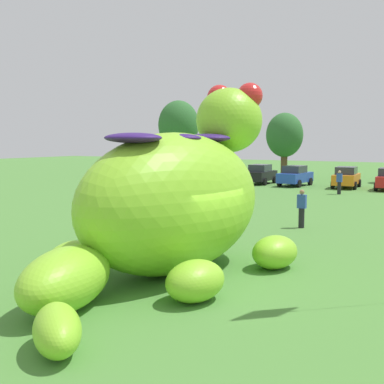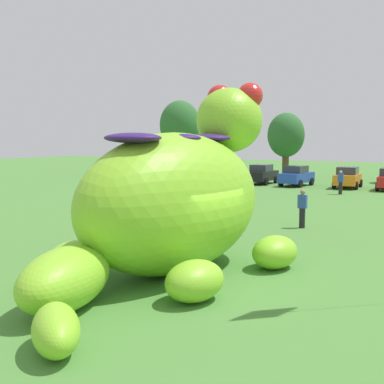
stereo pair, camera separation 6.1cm
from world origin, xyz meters
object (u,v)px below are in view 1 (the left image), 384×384
car_black (261,174)px  giant_inflatable_creature (175,201)px  car_blue (295,176)px  spectator_by_cars (339,182)px  spectator_mid_field (200,215)px  car_orange (346,177)px  spectator_near_inflatable (302,209)px

car_black → giant_inflatable_creature: bearing=-71.8°
car_blue → spectator_by_cars: (4.96, -4.81, -0.01)m
giant_inflatable_creature → spectator_mid_field: bearing=112.1°
car_blue → spectator_mid_field: bearing=-79.9°
giant_inflatable_creature → car_blue: bearing=102.4°
spectator_by_cars → car_orange: bearing=98.5°
car_blue → spectator_mid_field: size_ratio=2.45×
car_black → spectator_mid_field: (7.53, -24.16, -0.01)m
giant_inflatable_creature → car_black: giant_inflatable_creature is taller
car_black → spectator_mid_field: 25.31m
spectator_mid_field → spectator_by_cars: 18.95m
car_orange → spectator_near_inflatable: car_orange is taller
giant_inflatable_creature → car_orange: (-2.23, 29.47, -1.26)m
car_blue → spectator_mid_field: (4.22, -23.75, -0.01)m
car_orange → spectator_by_cars: size_ratio=2.48×
giant_inflatable_creature → spectator_near_inflatable: bearing=85.3°
car_black → car_blue: size_ratio=0.99×
spectator_near_inflatable → car_blue: bearing=109.9°
car_orange → spectator_by_cars: 5.20m
giant_inflatable_creature → car_black: bearing=108.2°
giant_inflatable_creature → car_blue: giant_inflatable_creature is taller
car_black → spectator_near_inflatable: (10.50, -20.26, -0.01)m
spectator_by_cars → car_blue: bearing=135.8°
giant_inflatable_creature → car_black: (-9.73, 29.55, -1.26)m
car_orange → spectator_near_inflatable: (3.00, -20.19, -0.01)m
spectator_near_inflatable → spectator_mid_field: same height
car_black → spectator_near_inflatable: bearing=-62.6°
giant_inflatable_creature → spectator_by_cars: bearing=93.4°
car_orange → spectator_mid_field: (0.04, -24.08, -0.01)m
car_orange → spectator_near_inflatable: 20.41m
giant_inflatable_creature → spectator_by_cars: 24.40m
spectator_mid_field → car_orange: bearing=90.1°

